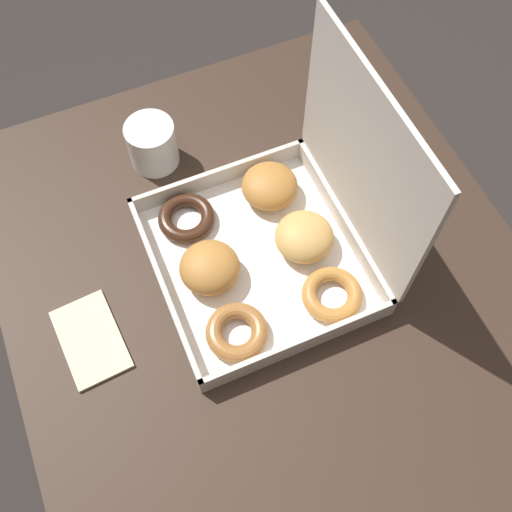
{
  "coord_description": "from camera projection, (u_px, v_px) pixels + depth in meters",
  "views": [
    {
      "loc": [
        0.38,
        -0.18,
        1.59
      ],
      "look_at": [
        -0.03,
        -0.01,
        0.75
      ],
      "focal_mm": 42.0,
      "sensor_mm": 36.0,
      "label": 1
    }
  ],
  "objects": [
    {
      "name": "donut_box",
      "position": [
        276.0,
        234.0,
        0.93
      ],
      "size": [
        0.34,
        0.32,
        0.33
      ],
      "color": "white",
      "rests_on": "dining_table"
    },
    {
      "name": "paper_napkin",
      "position": [
        91.0,
        339.0,
        0.9
      ],
      "size": [
        0.14,
        0.1,
        0.01
      ],
      "color": "beige",
      "rests_on": "dining_table"
    },
    {
      "name": "dining_table",
      "position": [
        266.0,
        305.0,
        1.06
      ],
      "size": [
        0.94,
        0.82,
        0.73
      ],
      "color": "#38281E",
      "rests_on": "ground_plane"
    },
    {
      "name": "ground_plane",
      "position": [
        263.0,
        395.0,
        1.6
      ],
      "size": [
        8.0,
        8.0,
        0.0
      ],
      "primitive_type": "plane",
      "color": "#2D2826"
    },
    {
      "name": "coffee_mug",
      "position": [
        152.0,
        144.0,
        1.03
      ],
      "size": [
        0.08,
        0.08,
        0.09
      ],
      "color": "white",
      "rests_on": "dining_table"
    }
  ]
}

